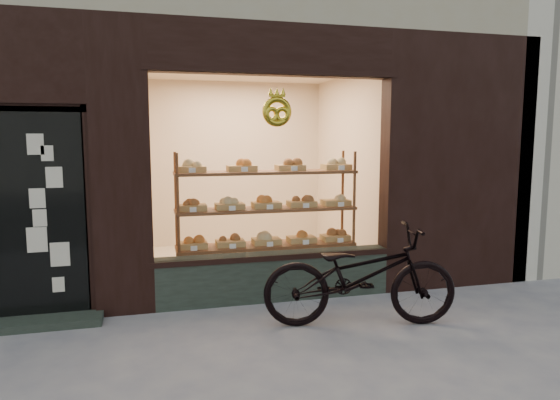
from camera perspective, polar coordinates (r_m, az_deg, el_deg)
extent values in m
plane|color=slate|center=(3.92, 0.64, -21.36)|extent=(90.00, 90.00, 0.00)
cube|color=#2E3B33|center=(5.84, -0.59, -8.70)|extent=(2.70, 0.25, 0.55)
cube|color=black|center=(5.54, -25.82, -1.55)|extent=(0.90, 0.04, 2.15)
cube|color=#2E3B33|center=(5.64, -25.53, -12.50)|extent=(1.15, 0.35, 0.08)
torus|color=gold|center=(5.52, -0.35, 10.07)|extent=(0.33, 0.07, 0.33)
cube|color=#553221|center=(6.30, -1.54, -9.64)|extent=(2.20, 0.45, 0.04)
cube|color=#553221|center=(6.17, -1.56, -5.19)|extent=(2.20, 0.45, 0.03)
cube|color=#553221|center=(6.09, -1.57, -1.05)|extent=(2.20, 0.45, 0.04)
cube|color=#553221|center=(6.04, -1.58, 3.18)|extent=(2.20, 0.45, 0.04)
cylinder|color=#553221|center=(5.77, -11.54, -3.16)|extent=(0.04, 0.04, 1.70)
cylinder|color=#553221|center=(6.26, 8.44, -2.29)|extent=(0.04, 0.04, 1.70)
cylinder|color=#553221|center=(6.16, -11.74, -2.52)|extent=(0.04, 0.04, 1.70)
cylinder|color=#553221|center=(6.61, 7.12, -1.76)|extent=(0.04, 0.04, 1.70)
cube|color=#B2804F|center=(6.02, -9.96, -5.09)|extent=(0.34, 0.24, 0.07)
sphere|color=#A7521C|center=(6.01, -9.98, -4.30)|extent=(0.11, 0.11, 0.11)
cube|color=white|center=(5.84, -9.81, -5.47)|extent=(0.07, 0.01, 0.05)
cube|color=#B2804F|center=(6.08, -5.71, -4.91)|extent=(0.34, 0.24, 0.07)
sphere|color=brown|center=(6.06, -5.72, -4.13)|extent=(0.11, 0.11, 0.11)
cube|color=white|center=(5.90, -5.43, -5.28)|extent=(0.07, 0.01, 0.05)
cube|color=#B2804F|center=(6.16, -1.56, -4.71)|extent=(0.34, 0.24, 0.07)
sphere|color=tan|center=(6.14, -1.56, -3.94)|extent=(0.11, 0.11, 0.11)
cube|color=white|center=(5.98, -1.15, -5.07)|extent=(0.07, 0.01, 0.05)
cube|color=#B2804F|center=(6.27, 2.46, -4.50)|extent=(0.34, 0.24, 0.07)
sphere|color=#A7521C|center=(6.26, 2.47, -3.74)|extent=(0.11, 0.11, 0.11)
cube|color=white|center=(6.10, 2.97, -4.84)|extent=(0.07, 0.01, 0.05)
cube|color=#B2804F|center=(6.42, 6.32, -4.27)|extent=(0.34, 0.24, 0.07)
sphere|color=brown|center=(6.40, 6.33, -3.52)|extent=(0.11, 0.11, 0.11)
cube|color=white|center=(6.25, 6.92, -4.59)|extent=(0.08, 0.01, 0.05)
cube|color=#B2804F|center=(5.95, -10.05, -0.85)|extent=(0.34, 0.24, 0.07)
sphere|color=brown|center=(5.93, -10.07, -0.04)|extent=(0.11, 0.11, 0.11)
cube|color=white|center=(5.76, -9.90, -1.10)|extent=(0.07, 0.01, 0.06)
cube|color=#B2804F|center=(6.00, -5.76, -0.71)|extent=(0.34, 0.24, 0.07)
sphere|color=tan|center=(5.99, -5.77, 0.10)|extent=(0.11, 0.11, 0.11)
cube|color=white|center=(5.82, -5.48, -0.95)|extent=(0.07, 0.01, 0.06)
cube|color=#B2804F|center=(6.08, -1.57, -0.56)|extent=(0.34, 0.24, 0.07)
sphere|color=#A7521C|center=(6.07, -1.57, 0.23)|extent=(0.11, 0.11, 0.11)
cube|color=white|center=(5.90, -1.17, -0.80)|extent=(0.07, 0.01, 0.06)
cube|color=#B2804F|center=(6.20, 2.49, -0.42)|extent=(0.34, 0.24, 0.07)
sphere|color=brown|center=(6.19, 2.49, 0.36)|extent=(0.11, 0.11, 0.11)
cube|color=white|center=(6.02, 3.00, -0.65)|extent=(0.07, 0.01, 0.06)
cube|color=#B2804F|center=(6.34, 6.37, -0.28)|extent=(0.34, 0.24, 0.07)
sphere|color=tan|center=(6.33, 6.38, 0.48)|extent=(0.11, 0.11, 0.11)
cube|color=white|center=(6.17, 6.99, -0.50)|extent=(0.08, 0.01, 0.06)
cube|color=#B2804F|center=(5.90, -10.15, 3.48)|extent=(0.34, 0.24, 0.07)
sphere|color=tan|center=(5.90, -10.17, 4.31)|extent=(0.11, 0.11, 0.11)
cube|color=white|center=(5.72, -10.00, 3.37)|extent=(0.07, 0.01, 0.06)
cube|color=#B2804F|center=(5.98, -4.39, 3.62)|extent=(0.34, 0.24, 0.07)
sphere|color=#A7521C|center=(5.97, -4.40, 4.43)|extent=(0.11, 0.11, 0.11)
cube|color=white|center=(5.80, -4.07, 3.51)|extent=(0.08, 0.01, 0.06)
cube|color=#B2804F|center=(6.11, 1.16, 3.72)|extent=(0.34, 0.24, 0.07)
sphere|color=brown|center=(6.11, 1.16, 4.51)|extent=(0.11, 0.11, 0.11)
cube|color=white|center=(5.93, 1.65, 3.61)|extent=(0.07, 0.01, 0.06)
cube|color=#B2804F|center=(6.30, 6.43, 3.78)|extent=(0.34, 0.24, 0.07)
sphere|color=tan|center=(6.30, 6.44, 4.55)|extent=(0.11, 0.11, 0.11)
cube|color=white|center=(6.13, 7.05, 3.67)|extent=(0.08, 0.01, 0.06)
imported|color=black|center=(5.08, 9.12, -8.53)|extent=(2.02, 1.05, 1.01)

